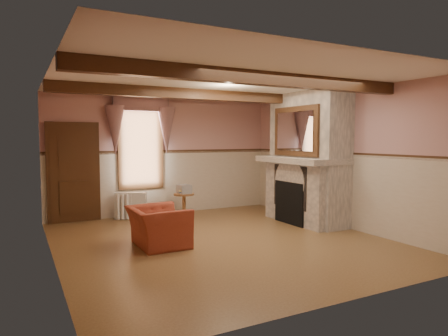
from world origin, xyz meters
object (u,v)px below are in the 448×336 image
armchair (158,227)px  radiator (131,206)px  side_table (184,205)px  bowl (295,155)px  oil_lamp (294,150)px  mantel_clock (283,151)px

armchair → radiator: (0.18, 2.50, -0.03)m
side_table → bowl: bearing=-36.3°
bowl → side_table: bearing=143.7°
radiator → side_table: bearing=6.6°
bowl → oil_lamp: size_ratio=1.29×
side_table → mantel_clock: (2.03, -1.05, 1.25)m
mantel_clock → bowl: bearing=-90.0°
armchair → mantel_clock: (3.35, 1.08, 1.19)m
armchair → mantel_clock: mantel_clock is taller
side_table → bowl: (2.03, -1.49, 1.19)m
bowl → oil_lamp: oil_lamp is taller
armchair → bowl: (3.35, 0.65, 1.13)m
armchair → radiator: bearing=-4.8°
side_table → oil_lamp: bearing=-35.6°
armchair → bowl: 3.59m
mantel_clock → side_table: bearing=152.6°
radiator → mantel_clock: 3.68m
mantel_clock → radiator: bearing=155.9°
side_table → bowl: size_ratio=1.52×
bowl → mantel_clock: 0.44m
bowl → mantel_clock: bearing=90.0°
side_table → oil_lamp: size_ratio=1.96×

